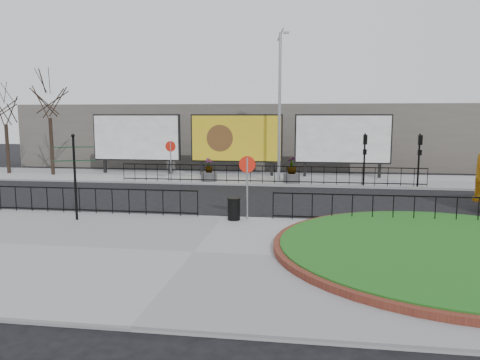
% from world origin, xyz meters
% --- Properties ---
extents(ground, '(90.00, 90.00, 0.00)m').
position_xyz_m(ground, '(0.00, 0.00, 0.00)').
color(ground, black).
rests_on(ground, ground).
extents(pavement_near, '(30.00, 10.00, 0.12)m').
position_xyz_m(pavement_near, '(0.00, -5.00, 0.06)').
color(pavement_near, gray).
rests_on(pavement_near, ground).
extents(pavement_far, '(44.00, 6.00, 0.12)m').
position_xyz_m(pavement_far, '(0.00, 12.00, 0.06)').
color(pavement_far, gray).
rests_on(pavement_far, ground).
extents(brick_edge, '(10.40, 10.40, 0.18)m').
position_xyz_m(brick_edge, '(7.50, -4.00, 0.21)').
color(brick_edge, brown).
rests_on(brick_edge, pavement_near).
extents(grass_lawn, '(10.00, 10.00, 0.22)m').
position_xyz_m(grass_lawn, '(7.50, -4.00, 0.23)').
color(grass_lawn, '#175416').
rests_on(grass_lawn, pavement_near).
extents(railing_near_left, '(10.00, 0.10, 1.10)m').
position_xyz_m(railing_near_left, '(-6.00, -0.30, 0.67)').
color(railing_near_left, black).
rests_on(railing_near_left, pavement_near).
extents(railing_near_right, '(9.00, 0.10, 1.10)m').
position_xyz_m(railing_near_right, '(6.50, -0.30, 0.67)').
color(railing_near_right, black).
rests_on(railing_near_right, pavement_near).
extents(railing_far, '(18.00, 0.10, 1.10)m').
position_xyz_m(railing_far, '(1.00, 9.30, 0.67)').
color(railing_far, black).
rests_on(railing_far, pavement_far).
extents(speed_sign_far, '(0.64, 0.07, 2.47)m').
position_xyz_m(speed_sign_far, '(-5.00, 9.40, 1.92)').
color(speed_sign_far, gray).
rests_on(speed_sign_far, pavement_far).
extents(speed_sign_near, '(0.64, 0.07, 2.47)m').
position_xyz_m(speed_sign_near, '(1.00, -0.40, 1.92)').
color(speed_sign_near, gray).
rests_on(speed_sign_near, pavement_near).
extents(billboard_left, '(6.20, 0.31, 4.10)m').
position_xyz_m(billboard_left, '(-8.50, 12.97, 2.60)').
color(billboard_left, black).
rests_on(billboard_left, pavement_far).
extents(billboard_mid, '(6.20, 0.31, 4.10)m').
position_xyz_m(billboard_mid, '(-1.50, 12.97, 2.60)').
color(billboard_mid, black).
rests_on(billboard_mid, pavement_far).
extents(billboard_right, '(6.20, 0.31, 4.10)m').
position_xyz_m(billboard_right, '(5.50, 12.97, 2.60)').
color(billboard_right, black).
rests_on(billboard_right, pavement_far).
extents(lamp_post, '(0.74, 0.18, 9.23)m').
position_xyz_m(lamp_post, '(1.51, 11.00, 4.83)').
color(lamp_post, gray).
rests_on(lamp_post, pavement_far).
extents(signal_pole_a, '(0.22, 0.26, 3.00)m').
position_xyz_m(signal_pole_a, '(6.50, 9.34, 2.10)').
color(signal_pole_a, black).
rests_on(signal_pole_a, pavement_far).
extents(signal_pole_b, '(0.22, 0.26, 3.00)m').
position_xyz_m(signal_pole_b, '(9.50, 9.34, 2.10)').
color(signal_pole_b, black).
rests_on(signal_pole_b, pavement_far).
extents(tree_left, '(2.00, 2.00, 7.00)m').
position_xyz_m(tree_left, '(-14.00, 11.50, 3.62)').
color(tree_left, '#2D2119').
rests_on(tree_left, pavement_far).
extents(tree_mid, '(2.00, 2.00, 6.20)m').
position_xyz_m(tree_mid, '(-17.50, 11.80, 3.22)').
color(tree_mid, '#2D2119').
rests_on(tree_mid, pavement_far).
extents(building_backdrop, '(40.00, 10.00, 5.00)m').
position_xyz_m(building_backdrop, '(0.00, 22.00, 2.50)').
color(building_backdrop, '#5D5751').
rests_on(building_backdrop, ground).
extents(fingerpost_sign, '(1.52, 0.78, 3.32)m').
position_xyz_m(fingerpost_sign, '(-5.53, -1.45, 2.13)').
color(fingerpost_sign, black).
rests_on(fingerpost_sign, pavement_near).
extents(litter_bin, '(0.52, 0.52, 0.86)m').
position_xyz_m(litter_bin, '(0.51, -0.60, 0.56)').
color(litter_bin, black).
rests_on(litter_bin, pavement_near).
extents(planter_a, '(1.00, 1.00, 1.40)m').
position_xyz_m(planter_a, '(-2.75, 9.99, 0.59)').
color(planter_a, '#4C4C4F').
rests_on(planter_a, pavement_far).
extents(planter_c, '(1.00, 1.00, 1.57)m').
position_xyz_m(planter_c, '(2.34, 10.04, 0.70)').
color(planter_c, '#4C4C4F').
rests_on(planter_c, pavement_far).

